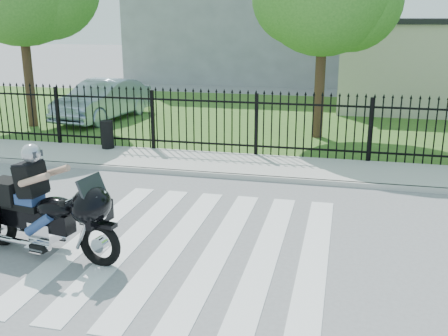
# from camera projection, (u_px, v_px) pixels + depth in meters

# --- Properties ---
(ground) EXTENTS (120.00, 120.00, 0.00)m
(ground) POSITION_uv_depth(u_px,v_px,m) (196.00, 248.00, 8.95)
(ground) COLOR slate
(ground) RESTS_ON ground
(crosswalk) EXTENTS (5.00, 5.50, 0.01)m
(crosswalk) POSITION_uv_depth(u_px,v_px,m) (196.00, 247.00, 8.95)
(crosswalk) COLOR silver
(crosswalk) RESTS_ON ground
(sidewalk) EXTENTS (40.00, 2.00, 0.12)m
(sidewalk) POSITION_uv_depth(u_px,v_px,m) (249.00, 166.00, 13.60)
(sidewalk) COLOR #ADAAA3
(sidewalk) RESTS_ON ground
(curb) EXTENTS (40.00, 0.12, 0.12)m
(curb) POSITION_uv_depth(u_px,v_px,m) (242.00, 177.00, 12.67)
(curb) COLOR #ADAAA3
(curb) RESTS_ON ground
(grass_strip) EXTENTS (40.00, 12.00, 0.02)m
(grass_strip) POSITION_uv_depth(u_px,v_px,m) (282.00, 118.00, 20.16)
(grass_strip) COLOR #2F5A1E
(grass_strip) RESTS_ON ground
(iron_fence) EXTENTS (26.00, 0.04, 1.80)m
(iron_fence) POSITION_uv_depth(u_px,v_px,m) (256.00, 126.00, 14.30)
(iron_fence) COLOR black
(iron_fence) RESTS_ON ground
(motorcycle_rider) EXTENTS (2.87, 1.25, 1.91)m
(motorcycle_rider) POSITION_uv_depth(u_px,v_px,m) (40.00, 209.00, 8.54)
(motorcycle_rider) COLOR black
(motorcycle_rider) RESTS_ON ground
(parked_car) EXTENTS (2.28, 4.72, 1.49)m
(parked_car) POSITION_uv_depth(u_px,v_px,m) (103.00, 100.00, 19.66)
(parked_car) COLOR #94A5BA
(parked_car) RESTS_ON grass_strip
(litter_bin) EXTENTS (0.40, 0.40, 0.80)m
(litter_bin) POSITION_uv_depth(u_px,v_px,m) (107.00, 135.00, 15.07)
(litter_bin) COLOR black
(litter_bin) RESTS_ON sidewalk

